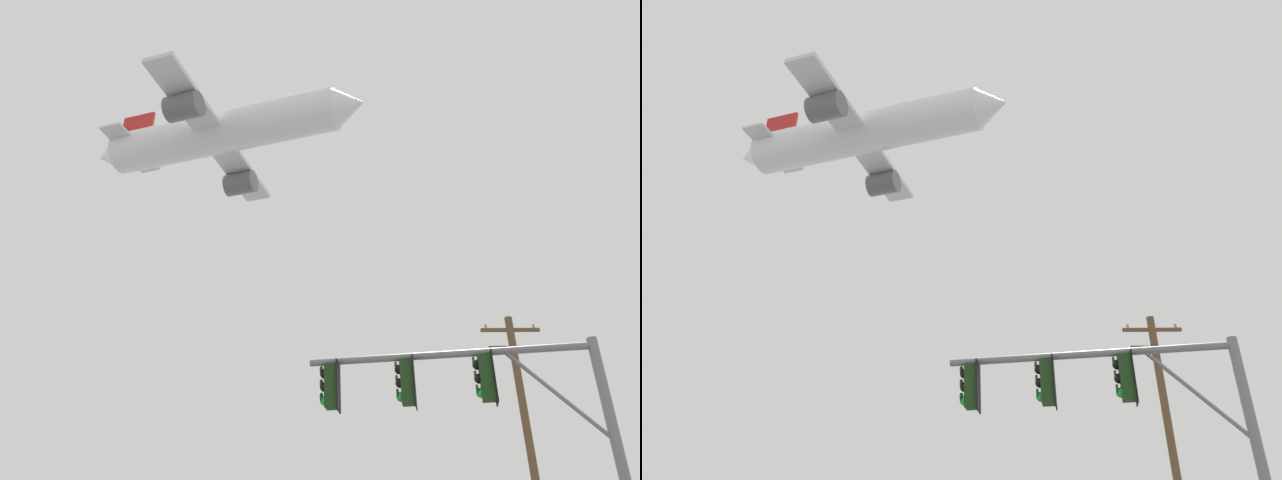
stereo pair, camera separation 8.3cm
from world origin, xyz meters
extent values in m
cylinder|color=slate|center=(2.78, 6.94, 5.43)|extent=(5.60, 1.18, 0.15)
cylinder|color=slate|center=(4.73, 6.58, 4.53)|extent=(1.74, 0.40, 1.86)
cube|color=#193814|center=(0.44, 7.37, 4.91)|extent=(0.31, 0.36, 0.90)
cylinder|color=#193814|center=(0.44, 7.37, 5.42)|extent=(0.05, 0.05, 0.12)
cube|color=black|center=(0.58, 7.35, 4.91)|extent=(0.11, 0.46, 1.04)
sphere|color=black|center=(0.30, 7.40, 5.18)|extent=(0.20, 0.20, 0.20)
cylinder|color=#193814|center=(0.23, 7.41, 5.24)|extent=(0.08, 0.21, 0.21)
sphere|color=black|center=(0.30, 7.40, 4.90)|extent=(0.20, 0.20, 0.20)
cylinder|color=#193814|center=(0.23, 7.41, 4.96)|extent=(0.08, 0.21, 0.21)
sphere|color=green|center=(0.30, 7.40, 4.62)|extent=(0.20, 0.20, 0.20)
cylinder|color=#193814|center=(0.23, 7.41, 4.68)|extent=(0.08, 0.21, 0.21)
cube|color=#193814|center=(1.97, 7.09, 4.91)|extent=(0.31, 0.36, 0.90)
cylinder|color=#193814|center=(1.97, 7.09, 5.42)|extent=(0.05, 0.05, 0.12)
cube|color=black|center=(2.11, 7.06, 4.91)|extent=(0.11, 0.46, 1.04)
sphere|color=black|center=(1.83, 7.11, 5.18)|extent=(0.20, 0.20, 0.20)
cylinder|color=#193814|center=(1.76, 7.13, 5.24)|extent=(0.08, 0.21, 0.21)
sphere|color=black|center=(1.83, 7.11, 4.90)|extent=(0.20, 0.20, 0.20)
cylinder|color=#193814|center=(1.76, 7.13, 4.96)|extent=(0.08, 0.21, 0.21)
sphere|color=green|center=(1.83, 7.11, 4.62)|extent=(0.20, 0.20, 0.20)
cylinder|color=#193814|center=(1.76, 7.13, 4.68)|extent=(0.08, 0.21, 0.21)
cube|color=#193814|center=(3.50, 6.81, 4.91)|extent=(0.31, 0.36, 0.90)
cylinder|color=#193814|center=(3.50, 6.81, 5.42)|extent=(0.05, 0.05, 0.12)
cube|color=black|center=(3.64, 6.78, 4.91)|extent=(0.11, 0.46, 1.04)
sphere|color=black|center=(3.36, 6.83, 5.18)|extent=(0.20, 0.20, 0.20)
cylinder|color=#193814|center=(3.30, 6.84, 5.24)|extent=(0.08, 0.21, 0.21)
sphere|color=black|center=(3.36, 6.83, 4.90)|extent=(0.20, 0.20, 0.20)
cylinder|color=#193814|center=(3.30, 6.84, 4.96)|extent=(0.08, 0.21, 0.21)
sphere|color=green|center=(3.36, 6.83, 4.62)|extent=(0.20, 0.20, 0.20)
cylinder|color=#193814|center=(3.30, 6.84, 4.68)|extent=(0.08, 0.21, 0.21)
cylinder|color=brown|center=(7.24, 16.33, 5.02)|extent=(0.28, 0.28, 10.03)
cube|color=brown|center=(7.24, 16.33, 9.53)|extent=(2.20, 0.12, 0.12)
cube|color=brown|center=(7.24, 16.33, 8.83)|extent=(1.80, 0.12, 0.12)
cylinder|color=gray|center=(6.34, 16.33, 9.65)|extent=(0.10, 0.10, 0.18)
cylinder|color=gray|center=(8.14, 16.33, 9.65)|extent=(0.10, 0.10, 0.18)
cylinder|color=white|center=(-9.76, 39.53, 38.83)|extent=(23.15, 10.40, 4.08)
cone|color=white|center=(2.46, 35.93, 38.83)|extent=(3.78, 4.51, 3.87)
cone|color=white|center=(-21.86, 43.10, 38.83)|extent=(3.43, 4.05, 3.47)
cube|color=silver|center=(-10.38, 39.71, 38.21)|extent=(8.82, 21.57, 0.46)
cylinder|color=#595B60|center=(-8.66, 45.53, 36.99)|extent=(3.58, 3.07, 2.29)
cylinder|color=#595B60|center=(-12.09, 33.90, 36.99)|extent=(3.58, 3.07, 2.29)
cube|color=#B21E1E|center=(-19.30, 42.35, 41.12)|extent=(3.51, 1.30, 4.84)
cube|color=silver|center=(-19.54, 42.42, 39.21)|extent=(4.36, 7.98, 0.25)
camera|label=1|loc=(0.37, -4.65, 1.54)|focal=32.97mm
camera|label=2|loc=(0.46, -4.65, 1.54)|focal=32.97mm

